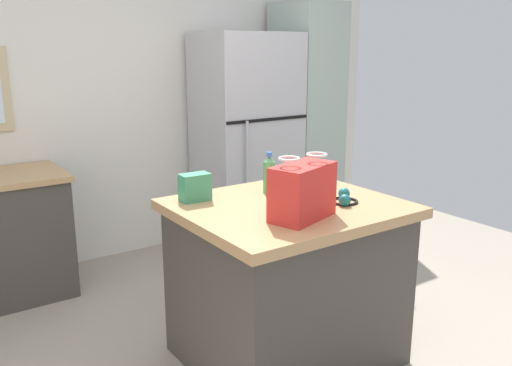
{
  "coord_description": "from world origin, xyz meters",
  "views": [
    {
      "loc": [
        -1.63,
        -2.06,
        1.73
      ],
      "look_at": [
        0.09,
        0.42,
        0.96
      ],
      "focal_mm": 37.91,
      "sensor_mm": 36.0,
      "label": 1
    }
  ],
  "objects_px": {
    "refrigerator": "(247,141)",
    "bottle": "(269,175)",
    "shopping_bag": "(302,191)",
    "kitchen_island": "(287,282)",
    "ear_defenders": "(344,198)",
    "tall_cabinet": "(306,120)",
    "small_box": "(195,187)"
  },
  "relations": [
    {
      "from": "kitchen_island",
      "to": "refrigerator",
      "type": "relative_size",
      "value": 0.62
    },
    {
      "from": "refrigerator",
      "to": "bottle",
      "type": "distance_m",
      "value": 1.71
    },
    {
      "from": "small_box",
      "to": "bottle",
      "type": "bearing_deg",
      "value": -12.04
    },
    {
      "from": "tall_cabinet",
      "to": "ear_defenders",
      "type": "bearing_deg",
      "value": -124.52
    },
    {
      "from": "refrigerator",
      "to": "tall_cabinet",
      "type": "bearing_deg",
      "value": 0.02
    },
    {
      "from": "kitchen_island",
      "to": "refrigerator",
      "type": "xyz_separation_m",
      "value": [
        0.88,
        1.72,
        0.46
      ]
    },
    {
      "from": "small_box",
      "to": "ear_defenders",
      "type": "relative_size",
      "value": 0.76
    },
    {
      "from": "refrigerator",
      "to": "small_box",
      "type": "xyz_separation_m",
      "value": [
        -1.27,
        -1.39,
        0.07
      ]
    },
    {
      "from": "kitchen_island",
      "to": "tall_cabinet",
      "type": "distance_m",
      "value": 2.4
    },
    {
      "from": "kitchen_island",
      "to": "small_box",
      "type": "xyz_separation_m",
      "value": [
        -0.38,
        0.33,
        0.53
      ]
    },
    {
      "from": "kitchen_island",
      "to": "bottle",
      "type": "relative_size",
      "value": 4.82
    },
    {
      "from": "refrigerator",
      "to": "bottle",
      "type": "height_order",
      "value": "refrigerator"
    },
    {
      "from": "shopping_bag",
      "to": "tall_cabinet",
      "type": "bearing_deg",
      "value": 49.9
    },
    {
      "from": "kitchen_island",
      "to": "refrigerator",
      "type": "bearing_deg",
      "value": 62.86
    },
    {
      "from": "kitchen_island",
      "to": "ear_defenders",
      "type": "bearing_deg",
      "value": -31.27
    },
    {
      "from": "shopping_bag",
      "to": "small_box",
      "type": "distance_m",
      "value": 0.64
    },
    {
      "from": "shopping_bag",
      "to": "bottle",
      "type": "relative_size",
      "value": 1.6
    },
    {
      "from": "refrigerator",
      "to": "ear_defenders",
      "type": "bearing_deg",
      "value": -108.35
    },
    {
      "from": "tall_cabinet",
      "to": "shopping_bag",
      "type": "distance_m",
      "value": 2.57
    },
    {
      "from": "kitchen_island",
      "to": "bottle",
      "type": "distance_m",
      "value": 0.61
    },
    {
      "from": "shopping_bag",
      "to": "ear_defenders",
      "type": "bearing_deg",
      "value": 12.99
    },
    {
      "from": "shopping_bag",
      "to": "bottle",
      "type": "xyz_separation_m",
      "value": [
        0.15,
        0.48,
        -0.03
      ]
    },
    {
      "from": "bottle",
      "to": "ear_defenders",
      "type": "height_order",
      "value": "bottle"
    },
    {
      "from": "bottle",
      "to": "refrigerator",
      "type": "bearing_deg",
      "value": 60.63
    },
    {
      "from": "tall_cabinet",
      "to": "shopping_bag",
      "type": "relative_size",
      "value": 5.58
    },
    {
      "from": "refrigerator",
      "to": "small_box",
      "type": "height_order",
      "value": "refrigerator"
    },
    {
      "from": "shopping_bag",
      "to": "small_box",
      "type": "relative_size",
      "value": 2.36
    },
    {
      "from": "kitchen_island",
      "to": "shopping_bag",
      "type": "distance_m",
      "value": 0.64
    },
    {
      "from": "tall_cabinet",
      "to": "bottle",
      "type": "relative_size",
      "value": 8.94
    },
    {
      "from": "refrigerator",
      "to": "shopping_bag",
      "type": "distance_m",
      "value": 2.2
    },
    {
      "from": "tall_cabinet",
      "to": "small_box",
      "type": "xyz_separation_m",
      "value": [
        -1.94,
        -1.4,
        -0.07
      ]
    },
    {
      "from": "bottle",
      "to": "ear_defenders",
      "type": "bearing_deg",
      "value": -61.74
    }
  ]
}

